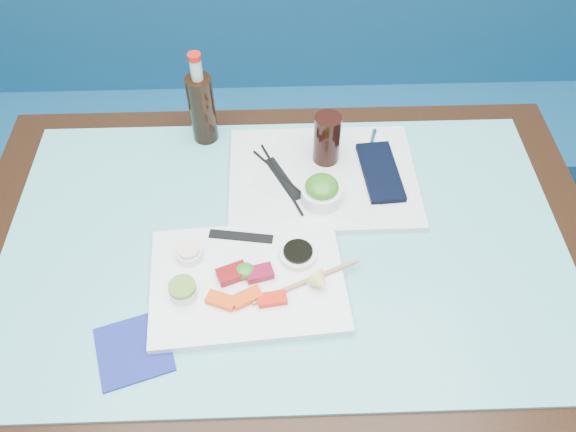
{
  "coord_description": "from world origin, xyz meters",
  "views": [
    {
      "loc": [
        -0.02,
        0.72,
        1.74
      ],
      "look_at": [
        0.01,
        1.49,
        0.8
      ],
      "focal_mm": 35.0,
      "sensor_mm": 36.0,
      "label": 1
    }
  ],
  "objects_px": {
    "booth_bench": "(279,119)",
    "serving_tray": "(323,178)",
    "dining_table": "(285,265)",
    "cola_glass": "(327,139)",
    "seaweed_bowl": "(321,194)",
    "cola_bottle_body": "(202,109)",
    "blue_napkin": "(134,349)",
    "sashimi_plate": "(248,281)"
  },
  "relations": [
    {
      "from": "booth_bench",
      "to": "serving_tray",
      "type": "xyz_separation_m",
      "value": [
        0.1,
        -0.66,
        0.39
      ]
    },
    {
      "from": "dining_table",
      "to": "cola_glass",
      "type": "bearing_deg",
      "value": 65.68
    },
    {
      "from": "seaweed_bowl",
      "to": "cola_bottle_body",
      "type": "xyz_separation_m",
      "value": [
        -0.28,
        0.23,
        0.06
      ]
    },
    {
      "from": "cola_glass",
      "to": "cola_bottle_body",
      "type": "relative_size",
      "value": 0.72
    },
    {
      "from": "dining_table",
      "to": "blue_napkin",
      "type": "relative_size",
      "value": 10.38
    },
    {
      "from": "booth_bench",
      "to": "cola_bottle_body",
      "type": "height_order",
      "value": "booth_bench"
    },
    {
      "from": "cola_glass",
      "to": "cola_bottle_body",
      "type": "height_order",
      "value": "cola_bottle_body"
    },
    {
      "from": "sashimi_plate",
      "to": "booth_bench",
      "type": "bearing_deg",
      "value": 80.92
    },
    {
      "from": "serving_tray",
      "to": "blue_napkin",
      "type": "relative_size",
      "value": 3.27
    },
    {
      "from": "cola_glass",
      "to": "dining_table",
      "type": "bearing_deg",
      "value": -114.32
    },
    {
      "from": "serving_tray",
      "to": "cola_bottle_body",
      "type": "bearing_deg",
      "value": 150.59
    },
    {
      "from": "serving_tray",
      "to": "seaweed_bowl",
      "type": "relative_size",
      "value": 4.75
    },
    {
      "from": "dining_table",
      "to": "serving_tray",
      "type": "distance_m",
      "value": 0.23
    },
    {
      "from": "booth_bench",
      "to": "seaweed_bowl",
      "type": "bearing_deg",
      "value": -83.37
    },
    {
      "from": "cola_bottle_body",
      "to": "cola_glass",
      "type": "bearing_deg",
      "value": -19.48
    },
    {
      "from": "dining_table",
      "to": "seaweed_bowl",
      "type": "relative_size",
      "value": 15.07
    },
    {
      "from": "seaweed_bowl",
      "to": "blue_napkin",
      "type": "height_order",
      "value": "seaweed_bowl"
    },
    {
      "from": "dining_table",
      "to": "cola_glass",
      "type": "distance_m",
      "value": 0.31
    },
    {
      "from": "booth_bench",
      "to": "dining_table",
      "type": "bearing_deg",
      "value": -90.0
    },
    {
      "from": "serving_tray",
      "to": "seaweed_bowl",
      "type": "xyz_separation_m",
      "value": [
        -0.01,
        -0.07,
        0.03
      ]
    },
    {
      "from": "cola_glass",
      "to": "cola_bottle_body",
      "type": "distance_m",
      "value": 0.31
    },
    {
      "from": "serving_tray",
      "to": "blue_napkin",
      "type": "distance_m",
      "value": 0.58
    },
    {
      "from": "serving_tray",
      "to": "blue_napkin",
      "type": "height_order",
      "value": "serving_tray"
    },
    {
      "from": "booth_bench",
      "to": "sashimi_plate",
      "type": "height_order",
      "value": "booth_bench"
    },
    {
      "from": "dining_table",
      "to": "blue_napkin",
      "type": "xyz_separation_m",
      "value": [
        -0.29,
        -0.25,
        0.09
      ]
    },
    {
      "from": "booth_bench",
      "to": "serving_tray",
      "type": "distance_m",
      "value": 0.77
    },
    {
      "from": "sashimi_plate",
      "to": "cola_glass",
      "type": "height_order",
      "value": "cola_glass"
    },
    {
      "from": "cola_bottle_body",
      "to": "blue_napkin",
      "type": "xyz_separation_m",
      "value": [
        -0.1,
        -0.59,
        -0.09
      ]
    },
    {
      "from": "dining_table",
      "to": "sashimi_plate",
      "type": "relative_size",
      "value": 3.57
    },
    {
      "from": "sashimi_plate",
      "to": "cola_glass",
      "type": "relative_size",
      "value": 3.03
    },
    {
      "from": "serving_tray",
      "to": "sashimi_plate",
      "type": "bearing_deg",
      "value": -121.84
    },
    {
      "from": "sashimi_plate",
      "to": "cola_glass",
      "type": "xyz_separation_m",
      "value": [
        0.18,
        0.34,
        0.07
      ]
    },
    {
      "from": "cola_glass",
      "to": "blue_napkin",
      "type": "distance_m",
      "value": 0.63
    },
    {
      "from": "booth_bench",
      "to": "seaweed_bowl",
      "type": "height_order",
      "value": "booth_bench"
    },
    {
      "from": "dining_table",
      "to": "seaweed_bowl",
      "type": "bearing_deg",
      "value": 50.43
    },
    {
      "from": "booth_bench",
      "to": "sashimi_plate",
      "type": "relative_size",
      "value": 7.65
    },
    {
      "from": "dining_table",
      "to": "serving_tray",
      "type": "height_order",
      "value": "serving_tray"
    },
    {
      "from": "serving_tray",
      "to": "cola_bottle_body",
      "type": "height_order",
      "value": "cola_bottle_body"
    },
    {
      "from": "dining_table",
      "to": "booth_bench",
      "type": "bearing_deg",
      "value": 90.0
    },
    {
      "from": "sashimi_plate",
      "to": "seaweed_bowl",
      "type": "distance_m",
      "value": 0.27
    },
    {
      "from": "booth_bench",
      "to": "blue_napkin",
      "type": "xyz_separation_m",
      "value": [
        -0.29,
        -1.09,
        0.39
      ]
    },
    {
      "from": "sashimi_plate",
      "to": "blue_napkin",
      "type": "xyz_separation_m",
      "value": [
        -0.21,
        -0.14,
        -0.01
      ]
    }
  ]
}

